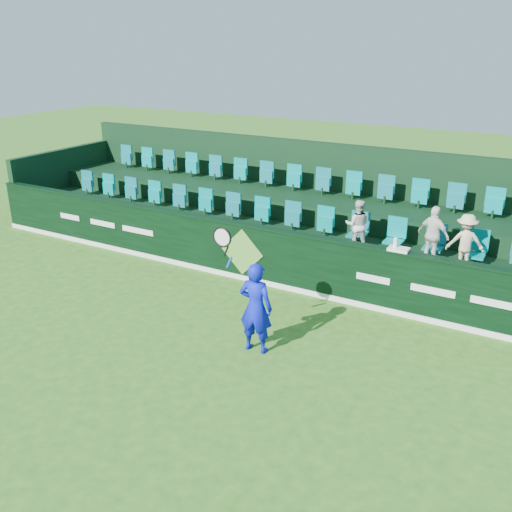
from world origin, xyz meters
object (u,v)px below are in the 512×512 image
Objects in this scene: spectator_right at (465,242)px; towel at (399,249)px; spectator_middle at (433,235)px; spectator_left at (358,225)px; drinks_bottle at (395,244)px; tennis_player at (255,307)px.

spectator_right is 1.54m from towel.
spectator_middle is 1.19m from towel.
spectator_right is at bearing -159.87° from spectator_middle.
spectator_left is at bearing -16.83° from spectator_right.
spectator_right reaches higher than spectator_left.
spectator_middle is at bearing 160.35° from spectator_left.
drinks_bottle is (1.19, -1.12, 0.11)m from spectator_left.
spectator_left reaches higher than towel.
spectator_right is 1.59m from drinks_bottle.
tennis_player is at bearing 37.45° from spectator_right.
spectator_left is at bearing 20.13° from spectator_middle.
drinks_bottle is at bearing 27.90° from spectator_right.
tennis_player is 4.74m from spectator_right.
spectator_right is (2.32, 0.00, 0.01)m from spectator_left.
spectator_right is at bearing 46.82° from towel.
tennis_player is 1.89× the size of spectator_middle.
drinks_bottle reaches higher than towel.
spectator_right reaches higher than drinks_bottle.
spectator_right is at bearing 54.28° from tennis_player.
tennis_player is at bearing -120.92° from drinks_bottle.
spectator_left is 1.69m from towel.
tennis_player is 2.04× the size of spectator_left.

